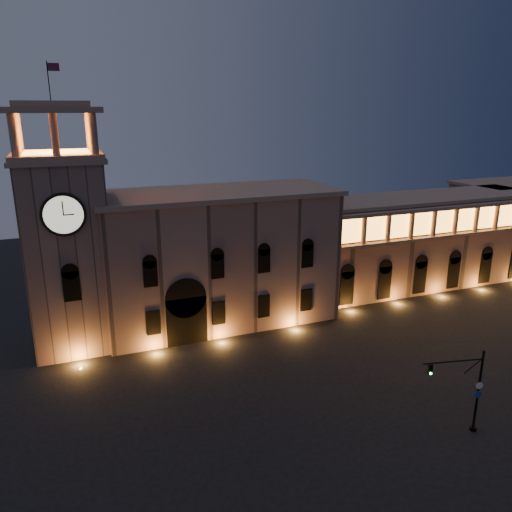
% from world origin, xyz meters
% --- Properties ---
extents(ground, '(160.00, 160.00, 0.00)m').
position_xyz_m(ground, '(0.00, 0.00, 0.00)').
color(ground, black).
rests_on(ground, ground).
extents(government_building, '(30.80, 12.80, 17.60)m').
position_xyz_m(government_building, '(-2.08, 21.93, 8.77)').
color(government_building, '#826055').
rests_on(government_building, ground).
extents(clock_tower, '(9.80, 9.80, 32.40)m').
position_xyz_m(clock_tower, '(-20.50, 20.98, 12.50)').
color(clock_tower, '#826055').
rests_on(clock_tower, ground).
extents(colonnade_wing, '(40.60, 11.50, 14.50)m').
position_xyz_m(colonnade_wing, '(32.00, 23.92, 7.33)').
color(colonnade_wing, '#7D5B50').
rests_on(colonnade_wing, ground).
extents(secondary_building, '(20.00, 12.00, 14.00)m').
position_xyz_m(secondary_building, '(58.00, 30.00, 7.00)').
color(secondary_building, '#7D5B50').
rests_on(secondary_building, ground).
extents(traffic_light, '(5.66, 1.48, 7.90)m').
position_xyz_m(traffic_light, '(10.78, -9.70, 4.15)').
color(traffic_light, black).
rests_on(traffic_light, ground).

